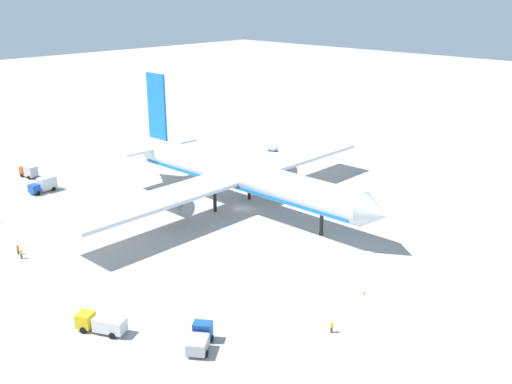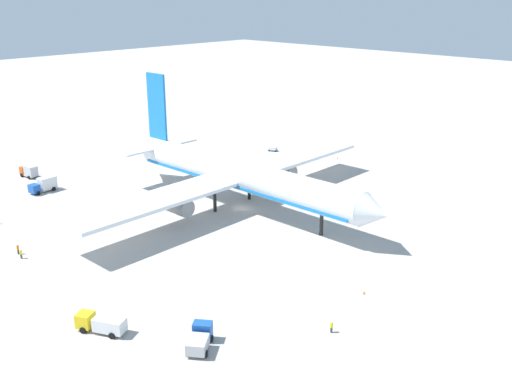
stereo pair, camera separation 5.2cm
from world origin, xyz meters
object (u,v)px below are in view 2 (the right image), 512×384
Objects in this scene: service_truck_2 at (200,339)px; ground_worker_1 at (331,327)px; baggage_cart_0 at (273,149)px; traffic_cone_1 at (364,292)px; traffic_cone_0 at (337,158)px; ground_worker_0 at (18,249)px; service_truck_4 at (44,184)px; service_truck_0 at (101,323)px; service_truck_3 at (29,171)px; ground_worker_2 at (21,254)px; airliner at (238,175)px.

ground_worker_1 is (9.89, 14.34, -0.47)m from service_truck_2.
baggage_cart_0 is 92.09m from ground_worker_1.
baggage_cart_0 is 5.48× the size of traffic_cone_1.
ground_worker_0 is at bearing -92.46° from traffic_cone_0.
service_truck_4 is 3.51× the size of ground_worker_0.
service_truck_0 is 30.42m from ground_worker_1.
service_truck_4 is 74.03m from traffic_cone_0.
service_truck_3 is 47.58m from ground_worker_2.
airliner is 42.35× the size of ground_worker_0.
ground_worker_1 is (81.00, -1.46, -0.85)m from service_truck_4.
ground_worker_2 is (-8.54, -42.72, -6.20)m from airliner.
ground_worker_2 is 56.97m from traffic_cone_1.
ground_worker_2 reaches higher than ground_worker_1.
service_truck_4 is at bearing -148.74° from airliner.
ground_worker_0 is at bearing -34.65° from service_truck_4.
ground_worker_1 is 54.42m from ground_worker_2.
service_truck_4 reaches higher than baggage_cart_0.
baggage_cart_0 is 81.48m from ground_worker_0.
traffic_cone_1 is (90.67, 7.66, -1.29)m from service_truck_3.
service_truck_0 is 29.49m from ground_worker_2.
service_truck_2 is 96.15m from baggage_cart_0.
service_truck_2 reaches higher than traffic_cone_0.
traffic_cone_1 is at bearing -17.90° from airliner.
airliner reaches higher than service_truck_2.
airliner is 138.04× the size of traffic_cone_1.
service_truck_2 is 17.43m from ground_worker_1.
ground_worker_0 is 56.22m from ground_worker_1.
traffic_cone_1 is (19.21, 32.73, -1.06)m from service_truck_0.
ground_worker_0 is (-10.59, -42.27, -6.11)m from airliner.
airliner is at bearing -56.93° from baggage_cart_0.
airliner reaches higher than service_truck_0.
ground_worker_1 is (21.99, 21.01, -0.52)m from service_truck_0.
service_truck_3 is (-71.46, 25.08, 0.23)m from service_truck_0.
traffic_cone_0 is at bearing 64.97° from service_truck_4.
service_truck_3 reaches higher than ground_worker_1.
ground_worker_0 is 2.10m from ground_worker_2.
service_truck_0 is 13.82m from service_truck_2.
service_truck_0 is 31.58m from ground_worker_0.
service_truck_3 is 45.57m from ground_worker_0.
service_truck_4 reaches higher than service_truck_3.
service_truck_2 is at bearing -124.58° from ground_worker_1.
baggage_cart_0 is at bearing 141.83° from traffic_cone_1.
airliner reaches higher than baggage_cart_0.
service_truck_0 is 12.63× the size of traffic_cone_1.
service_truck_2 reaches higher than traffic_cone_1.
ground_worker_2 is at bearing -91.09° from traffic_cone_0.
airliner reaches higher than service_truck_3.
service_truck_2 is 3.16× the size of ground_worker_0.
service_truck_4 is at bearing -115.03° from traffic_cone_0.
traffic_cone_0 is (3.70, 86.14, -0.64)m from ground_worker_0.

